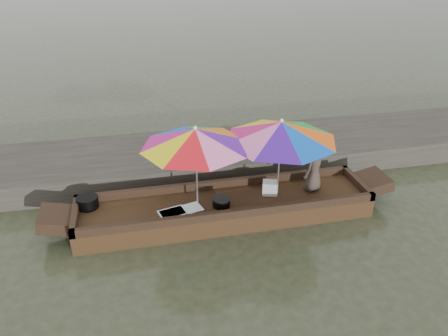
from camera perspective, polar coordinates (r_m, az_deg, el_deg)
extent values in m
plane|color=#2D361C|center=(8.34, 0.15, -6.42)|extent=(80.00, 80.00, 0.00)
cube|color=#2D2B26|center=(10.09, -2.61, 1.58)|extent=(22.00, 2.20, 0.50)
cube|color=#382212|center=(8.24, 0.15, -5.41)|extent=(5.46, 1.20, 0.35)
cylinder|color=black|center=(8.31, -17.39, -4.27)|extent=(0.39, 0.39, 0.21)
cube|color=silver|center=(7.75, -6.73, -6.03)|extent=(0.54, 0.44, 0.09)
cube|color=silver|center=(7.87, -4.64, -5.50)|extent=(0.54, 0.44, 0.06)
cylinder|color=black|center=(7.98, -0.35, -4.50)|extent=(0.32, 0.32, 0.15)
cube|color=silver|center=(8.37, 6.01, -2.58)|extent=(0.34, 0.30, 0.26)
imported|color=#3F342D|center=(8.48, 11.70, 0.08)|extent=(0.56, 0.52, 0.96)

